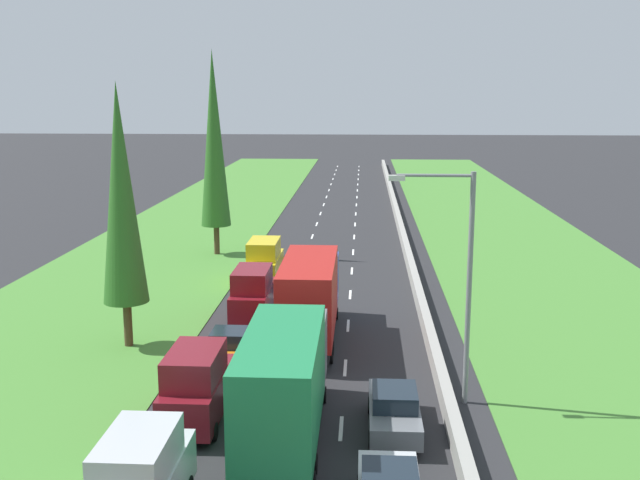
{
  "coord_description": "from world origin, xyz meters",
  "views": [
    {
      "loc": [
        2.44,
        -3.85,
        11.85
      ],
      "look_at": [
        -0.83,
        52.24,
        0.67
      ],
      "focal_mm": 41.78,
      "sensor_mm": 36.0,
      "label": 1
    }
  ],
  "objects_px": {
    "grey_sedan_right_lane": "(394,410)",
    "street_light_mast": "(460,272)",
    "orange_hatchback_left_lane": "(231,348)",
    "red_box_truck_centre_lane": "(310,297)",
    "yellow_van_left_lane": "(264,262)",
    "maroon_van_left_lane": "(197,386)",
    "green_box_truck_centre_lane": "(285,383)",
    "maroon_van_left_lane_fifth": "(253,294)",
    "poplar_tree_second": "(121,195)",
    "poplar_tree_third": "(214,139)",
    "silver_van_left_lane": "(141,480)"
  },
  "relations": [
    {
      "from": "grey_sedan_right_lane",
      "to": "street_light_mast",
      "type": "height_order",
      "value": "street_light_mast"
    },
    {
      "from": "orange_hatchback_left_lane",
      "to": "red_box_truck_centre_lane",
      "type": "relative_size",
      "value": 0.41
    },
    {
      "from": "yellow_van_left_lane",
      "to": "red_box_truck_centre_lane",
      "type": "xyz_separation_m",
      "value": [
        3.66,
        -10.83,
        0.78
      ]
    },
    {
      "from": "maroon_van_left_lane",
      "to": "green_box_truck_centre_lane",
      "type": "distance_m",
      "value": 3.78
    },
    {
      "from": "maroon_van_left_lane_fifth",
      "to": "grey_sedan_right_lane",
      "type": "distance_m",
      "value": 14.63
    },
    {
      "from": "maroon_van_left_lane",
      "to": "poplar_tree_second",
      "type": "distance_m",
      "value": 11.13
    },
    {
      "from": "grey_sedan_right_lane",
      "to": "green_box_truck_centre_lane",
      "type": "bearing_deg",
      "value": -162.8
    },
    {
      "from": "street_light_mast",
      "to": "grey_sedan_right_lane",
      "type": "bearing_deg",
      "value": -133.2
    },
    {
      "from": "poplar_tree_third",
      "to": "orange_hatchback_left_lane",
      "type": "bearing_deg",
      "value": -77.44
    },
    {
      "from": "green_box_truck_centre_lane",
      "to": "red_box_truck_centre_lane",
      "type": "distance_m",
      "value": 10.84
    },
    {
      "from": "orange_hatchback_left_lane",
      "to": "poplar_tree_third",
      "type": "relative_size",
      "value": 0.26
    },
    {
      "from": "red_box_truck_centre_lane",
      "to": "silver_van_left_lane",
      "type": "bearing_deg",
      "value": -102.37
    },
    {
      "from": "yellow_van_left_lane",
      "to": "street_light_mast",
      "type": "xyz_separation_m",
      "value": [
        9.83,
        -17.84,
        3.83
      ]
    },
    {
      "from": "silver_van_left_lane",
      "to": "grey_sedan_right_lane",
      "type": "xyz_separation_m",
      "value": [
        7.18,
        6.34,
        -0.59
      ]
    },
    {
      "from": "maroon_van_left_lane_fifth",
      "to": "yellow_van_left_lane",
      "type": "relative_size",
      "value": 1.0
    },
    {
      "from": "silver_van_left_lane",
      "to": "orange_hatchback_left_lane",
      "type": "bearing_deg",
      "value": 88.75
    },
    {
      "from": "green_box_truck_centre_lane",
      "to": "grey_sedan_right_lane",
      "type": "xyz_separation_m",
      "value": [
        3.76,
        1.16,
        -1.37
      ]
    },
    {
      "from": "orange_hatchback_left_lane",
      "to": "green_box_truck_centre_lane",
      "type": "xyz_separation_m",
      "value": [
        3.15,
        -7.17,
        1.35
      ]
    },
    {
      "from": "silver_van_left_lane",
      "to": "green_box_truck_centre_lane",
      "type": "relative_size",
      "value": 0.52
    },
    {
      "from": "maroon_van_left_lane",
      "to": "poplar_tree_second",
      "type": "height_order",
      "value": "poplar_tree_second"
    },
    {
      "from": "silver_van_left_lane",
      "to": "grey_sedan_right_lane",
      "type": "bearing_deg",
      "value": 41.45
    },
    {
      "from": "orange_hatchback_left_lane",
      "to": "poplar_tree_third",
      "type": "height_order",
      "value": "poplar_tree_third"
    },
    {
      "from": "yellow_van_left_lane",
      "to": "poplar_tree_third",
      "type": "distance_m",
      "value": 11.87
    },
    {
      "from": "maroon_van_left_lane",
      "to": "red_box_truck_centre_lane",
      "type": "height_order",
      "value": "red_box_truck_centre_lane"
    },
    {
      "from": "maroon_van_left_lane_fifth",
      "to": "grey_sedan_right_lane",
      "type": "xyz_separation_m",
      "value": [
        6.93,
        -12.87,
        -0.59
      ]
    },
    {
      "from": "orange_hatchback_left_lane",
      "to": "red_box_truck_centre_lane",
      "type": "xyz_separation_m",
      "value": [
        3.24,
        3.67,
        1.35
      ]
    },
    {
      "from": "poplar_tree_second",
      "to": "maroon_van_left_lane",
      "type": "bearing_deg",
      "value": -57.58
    },
    {
      "from": "poplar_tree_second",
      "to": "silver_van_left_lane",
      "type": "bearing_deg",
      "value": -71.08
    },
    {
      "from": "silver_van_left_lane",
      "to": "street_light_mast",
      "type": "bearing_deg",
      "value": 42.93
    },
    {
      "from": "silver_van_left_lane",
      "to": "green_box_truck_centre_lane",
      "type": "bearing_deg",
      "value": 56.55
    },
    {
      "from": "grey_sedan_right_lane",
      "to": "maroon_van_left_lane",
      "type": "bearing_deg",
      "value": 177.18
    },
    {
      "from": "yellow_van_left_lane",
      "to": "poplar_tree_third",
      "type": "xyz_separation_m",
      "value": [
        -4.66,
        8.3,
        7.1
      ]
    },
    {
      "from": "orange_hatchback_left_lane",
      "to": "street_light_mast",
      "type": "relative_size",
      "value": 0.43
    },
    {
      "from": "yellow_van_left_lane",
      "to": "red_box_truck_centre_lane",
      "type": "relative_size",
      "value": 0.52
    },
    {
      "from": "green_box_truck_centre_lane",
      "to": "street_light_mast",
      "type": "height_order",
      "value": "street_light_mast"
    },
    {
      "from": "green_box_truck_centre_lane",
      "to": "yellow_van_left_lane",
      "type": "relative_size",
      "value": 1.92
    },
    {
      "from": "orange_hatchback_left_lane",
      "to": "maroon_van_left_lane_fifth",
      "type": "xyz_separation_m",
      "value": [
        -0.02,
        6.87,
        0.56
      ]
    },
    {
      "from": "grey_sedan_right_lane",
      "to": "poplar_tree_third",
      "type": "relative_size",
      "value": 0.3
    },
    {
      "from": "grey_sedan_right_lane",
      "to": "poplar_tree_third",
      "type": "distance_m",
      "value": 32.13
    },
    {
      "from": "yellow_van_left_lane",
      "to": "grey_sedan_right_lane",
      "type": "distance_m",
      "value": 21.78
    },
    {
      "from": "poplar_tree_second",
      "to": "green_box_truck_centre_lane",
      "type": "bearing_deg",
      "value": -48.37
    },
    {
      "from": "maroon_van_left_lane_fifth",
      "to": "red_box_truck_centre_lane",
      "type": "bearing_deg",
      "value": -44.41
    },
    {
      "from": "orange_hatchback_left_lane",
      "to": "poplar_tree_third",
      "type": "distance_m",
      "value": 24.58
    },
    {
      "from": "green_box_truck_centre_lane",
      "to": "poplar_tree_second",
      "type": "height_order",
      "value": "poplar_tree_second"
    },
    {
      "from": "street_light_mast",
      "to": "maroon_van_left_lane",
      "type": "bearing_deg",
      "value": -166.51
    },
    {
      "from": "orange_hatchback_left_lane",
      "to": "maroon_van_left_lane",
      "type": "bearing_deg",
      "value": -92.29
    },
    {
      "from": "green_box_truck_centre_lane",
      "to": "poplar_tree_second",
      "type": "distance_m",
      "value": 13.7
    },
    {
      "from": "silver_van_left_lane",
      "to": "poplar_tree_third",
      "type": "xyz_separation_m",
      "value": [
        -4.81,
        35.14,
        7.1
      ]
    },
    {
      "from": "green_box_truck_centre_lane",
      "to": "poplar_tree_second",
      "type": "bearing_deg",
      "value": 131.63
    },
    {
      "from": "street_light_mast",
      "to": "poplar_tree_third",
      "type": "bearing_deg",
      "value": 119.0
    }
  ]
}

